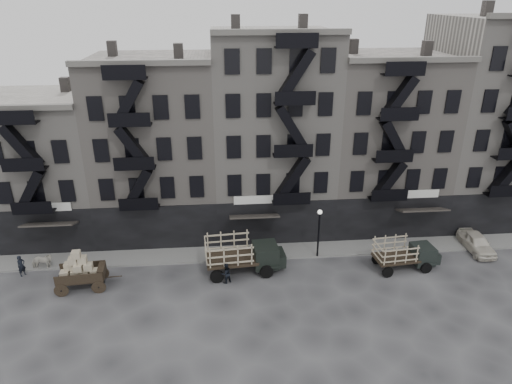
{
  "coord_description": "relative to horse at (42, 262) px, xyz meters",
  "views": [
    {
      "loc": [
        -4.71,
        -28.7,
        19.56
      ],
      "look_at": [
        -1.86,
        4.0,
        5.37
      ],
      "focal_mm": 32.0,
      "sensor_mm": 36.0,
      "label": 1
    }
  ],
  "objects": [
    {
      "name": "horse",
      "position": [
        0.0,
        0.0,
        0.0
      ],
      "size": [
        1.71,
        0.81,
        1.43
      ],
      "primitive_type": "imported",
      "rotation": [
        0.0,
        0.0,
        1.6
      ],
      "color": "beige",
      "rests_on": "ground"
    },
    {
      "name": "building_midwest",
      "position": [
        8.5,
        7.23,
        6.79
      ],
      "size": [
        10.0,
        11.35,
        16.2
      ],
      "color": "gray",
      "rests_on": "ground"
    },
    {
      "name": "ground",
      "position": [
        18.5,
        -2.6,
        -0.71
      ],
      "size": [
        140.0,
        140.0,
        0.0
      ],
      "primitive_type": "plane",
      "color": "#38383A",
      "rests_on": "ground"
    },
    {
      "name": "building_east",
      "position": [
        38.5,
        7.22,
        8.29
      ],
      "size": [
        10.0,
        11.35,
        19.2
      ],
      "color": "#9C9790",
      "rests_on": "ground"
    },
    {
      "name": "lamp_post",
      "position": [
        21.5,
        0.0,
        2.07
      ],
      "size": [
        0.36,
        0.36,
        4.28
      ],
      "color": "black",
      "rests_on": "ground"
    },
    {
      "name": "stake_truck_east",
      "position": [
        27.84,
        -2.11,
        0.73
      ],
      "size": [
        5.18,
        2.49,
        2.52
      ],
      "rotation": [
        0.0,
        0.0,
        0.1
      ],
      "color": "black",
      "rests_on": "ground"
    },
    {
      "name": "pedestrian_mid",
      "position": [
        14.05,
        -2.88,
        0.09
      ],
      "size": [
        0.98,
        0.92,
        1.61
      ],
      "primitive_type": "imported",
      "rotation": [
        0.0,
        0.0,
        3.67
      ],
      "color": "black",
      "rests_on": "ground"
    },
    {
      "name": "stake_truck_west",
      "position": [
        15.37,
        -1.52,
        1.0
      ],
      "size": [
        6.13,
        2.89,
        2.99
      ],
      "rotation": [
        0.0,
        0.0,
        0.08
      ],
      "color": "black",
      "rests_on": "ground"
    },
    {
      "name": "sidewalk",
      "position": [
        18.5,
        1.15,
        -0.64
      ],
      "size": [
        55.0,
        2.5,
        0.15
      ],
      "primitive_type": "cube",
      "color": "slate",
      "rests_on": "ground"
    },
    {
      "name": "building_west",
      "position": [
        -1.5,
        7.23,
        5.29
      ],
      "size": [
        10.0,
        11.35,
        13.2
      ],
      "color": "#9C9790",
      "rests_on": "ground"
    },
    {
      "name": "wagon",
      "position": [
        3.56,
        -2.59,
        0.99
      ],
      "size": [
        3.66,
        2.16,
        2.98
      ],
      "rotation": [
        0.0,
        0.0,
        0.08
      ],
      "color": "black",
      "rests_on": "ground"
    },
    {
      "name": "pedestrian_west",
      "position": [
        -1.29,
        -0.6,
        0.13
      ],
      "size": [
        0.68,
        0.73,
        1.68
      ],
      "primitive_type": "imported",
      "rotation": [
        0.0,
        0.0,
        0.98
      ],
      "color": "black",
      "rests_on": "ground"
    },
    {
      "name": "building_mideast",
      "position": [
        28.5,
        7.23,
        6.79
      ],
      "size": [
        10.0,
        11.35,
        16.2
      ],
      "color": "gray",
      "rests_on": "ground"
    },
    {
      "name": "car_east",
      "position": [
        34.89,
        0.0,
        0.01
      ],
      "size": [
        1.77,
        4.28,
        1.45
      ],
      "primitive_type": "imported",
      "rotation": [
        0.0,
        0.0,
        -0.01
      ],
      "color": "beige",
      "rests_on": "ground"
    },
    {
      "name": "building_center",
      "position": [
        18.5,
        7.22,
        7.79
      ],
      "size": [
        10.0,
        11.35,
        18.2
      ],
      "color": "#9C9790",
      "rests_on": "ground"
    }
  ]
}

